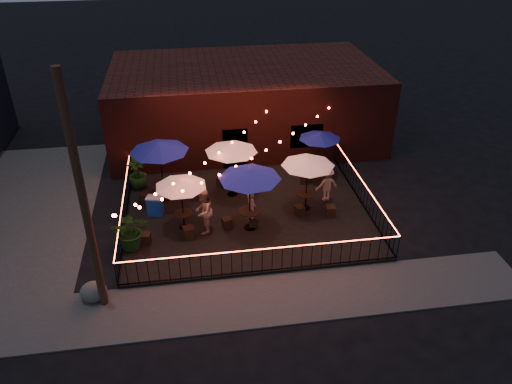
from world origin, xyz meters
TOP-DOWN VIEW (x-y plane):
  - ground at (0.00, 0.00)m, footprint 110.00×110.00m
  - patio at (0.00, 2.00)m, footprint 10.00×8.00m
  - sidewalk at (0.00, -3.25)m, footprint 18.00×2.50m
  - brick_building at (1.00, 9.99)m, footprint 14.00×8.00m
  - utility_pole at (-5.40, -2.60)m, footprint 0.26×0.26m
  - fence_front at (0.00, -2.00)m, footprint 10.00×0.04m
  - fence_left at (-5.00, 2.00)m, footprint 0.04×8.00m
  - fence_right at (5.00, 2.00)m, footprint 0.04×8.00m
  - festoon_lights at (-1.01, 1.70)m, footprint 10.02×8.72m
  - cafe_table_0 at (-2.65, 1.23)m, footprint 2.67×2.67m
  - cafe_table_1 at (-3.44, 3.58)m, footprint 2.77×2.77m
  - cafe_table_2 at (-0.03, 0.79)m, footprint 2.91×2.91m
  - cafe_table_3 at (-0.45, 3.51)m, footprint 2.79×2.79m
  - cafe_table_4 at (2.51, 1.89)m, footprint 2.53×2.53m
  - cafe_table_5 at (3.80, 4.80)m, footprint 2.02×2.02m
  - bistro_chair_0 at (-4.13, 0.36)m, footprint 0.41×0.41m
  - bistro_chair_1 at (-2.49, 0.50)m, footprint 0.49×0.49m
  - bistro_chair_2 at (-4.28, 3.45)m, footprint 0.44×0.44m
  - bistro_chair_3 at (-2.06, 3.36)m, footprint 0.42×0.42m
  - bistro_chair_4 at (-0.94, 0.98)m, footprint 0.43×0.43m
  - bistro_chair_5 at (0.13, 0.91)m, footprint 0.42×0.42m
  - bistro_chair_6 at (-0.84, 4.26)m, footprint 0.51×0.51m
  - bistro_chair_7 at (0.63, 3.63)m, footprint 0.38×0.38m
  - bistro_chair_8 at (2.14, 1.43)m, footprint 0.46×0.46m
  - bistro_chair_9 at (3.40, 1.16)m, footprint 0.43×0.43m
  - bistro_chair_10 at (2.98, 4.03)m, footprint 0.42×0.42m
  - bistro_chair_11 at (3.57, 3.87)m, footprint 0.45×0.45m
  - patron_a at (0.06, 0.98)m, footprint 0.40×0.58m
  - patron_b at (-1.86, 0.83)m, footprint 1.01×1.13m
  - patron_c at (3.56, 2.45)m, footprint 1.11×0.78m
  - potted_shrub_a at (-4.60, 0.20)m, footprint 1.46×1.29m
  - potted_shrub_b at (-3.44, 3.48)m, footprint 0.75×0.61m
  - potted_shrub_c at (-4.60, 4.77)m, footprint 1.04×1.04m
  - cooler at (-3.79, 2.38)m, footprint 0.74×0.62m
  - boulder at (-5.73, -2.36)m, footprint 1.00×0.88m

SIDE VIEW (x-z plane):
  - ground at x=0.00m, z-range 0.00..0.00m
  - sidewalk at x=0.00m, z-range 0.00..0.05m
  - patio at x=0.00m, z-range 0.00..0.15m
  - boulder at x=-5.73m, z-range 0.00..0.70m
  - bistro_chair_3 at x=-2.06m, z-range 0.15..0.57m
  - bistro_chair_4 at x=-0.94m, z-range 0.15..0.57m
  - bistro_chair_8 at x=2.14m, z-range 0.15..0.58m
  - bistro_chair_7 at x=0.63m, z-range 0.15..0.58m
  - bistro_chair_2 at x=-4.28m, z-range 0.15..0.58m
  - bistro_chair_0 at x=-4.13m, z-range 0.15..0.59m
  - bistro_chair_10 at x=2.98m, z-range 0.15..0.59m
  - bistro_chair_5 at x=0.13m, z-range 0.15..0.60m
  - bistro_chair_9 at x=3.40m, z-range 0.15..0.61m
  - bistro_chair_6 at x=-0.84m, z-range 0.15..0.62m
  - bistro_chair_11 at x=3.57m, z-range 0.15..0.63m
  - bistro_chair_1 at x=-2.49m, z-range 0.15..0.64m
  - cooler at x=-3.79m, z-range 0.16..1.01m
  - fence_front at x=0.00m, z-range 0.14..1.18m
  - fence_left at x=-5.00m, z-range 0.14..1.18m
  - fence_right at x=5.00m, z-range 0.14..1.18m
  - potted_shrub_b at x=-3.44m, z-range 0.15..1.48m
  - potted_shrub_c at x=-4.60m, z-range 0.15..1.65m
  - potted_shrub_a at x=-4.60m, z-range 0.15..1.68m
  - patron_a at x=0.06m, z-range 0.15..1.69m
  - patron_c at x=3.56m, z-range 0.15..1.71m
  - patron_b at x=-1.86m, z-range 0.15..2.07m
  - brick_building at x=1.00m, z-range 0.00..4.00m
  - cafe_table_5 at x=3.80m, z-range 1.04..3.20m
  - cafe_table_0 at x=-2.65m, z-range 1.07..3.31m
  - cafe_table_4 at x=2.51m, z-range 1.15..3.57m
  - cafe_table_3 at x=-0.45m, z-range 1.18..3.68m
  - festoon_lights at x=-1.01m, z-range 1.86..3.18m
  - cafe_table_2 at x=-0.03m, z-range 1.26..3.94m
  - cafe_table_1 at x=-3.44m, z-range 1.28..4.01m
  - utility_pole at x=-5.40m, z-range 0.00..8.00m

